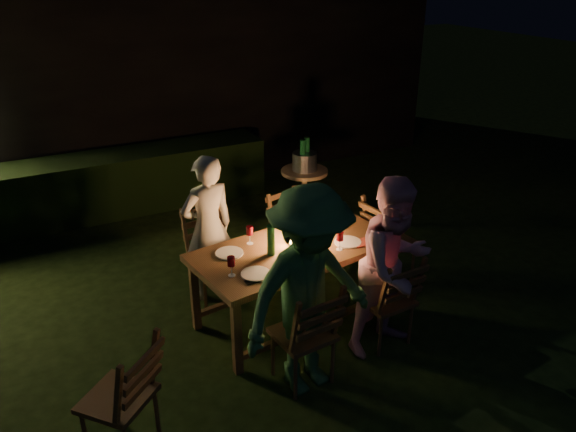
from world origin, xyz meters
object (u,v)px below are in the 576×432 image
chair_end (388,254)px  chair_spare (123,416)px  lantern (296,228)px  person_opp_right (394,267)px  chair_near_right (386,315)px  side_table (304,177)px  ice_bucket (305,161)px  bottle_table (271,240)px  bottle_bucket_a (303,159)px  chair_far_right (294,246)px  dining_table (294,254)px  chair_far_left (213,271)px  person_house_side (208,228)px  person_opp_left (309,293)px  bottle_bucket_b (307,156)px  chair_near_left (304,351)px

chair_end → chair_spare: size_ratio=1.02×
lantern → person_opp_right: bearing=-57.9°
chair_near_right → side_table: chair_near_right is taller
ice_bucket → bottle_table: bearing=-126.9°
chair_spare → side_table: chair_spare is taller
person_opp_right → side_table: bearing=71.0°
chair_spare → ice_bucket: (2.85, 2.56, 0.59)m
person_opp_right → bottle_bucket_a: bearing=72.0°
chair_far_right → ice_bucket: size_ratio=3.04×
chair_spare → bottle_bucket_a: 3.82m
person_opp_right → ice_bucket: (0.50, 2.46, 0.09)m
lantern → bottle_table: (-0.29, -0.09, -0.02)m
bottle_table → dining_table: bearing=7.4°
chair_spare → dining_table: bearing=-15.8°
chair_far_left → side_table: 1.92m
chair_near_right → chair_far_right: bearing=90.5°
chair_far_right → lantern: size_ratio=2.60×
person_house_side → side_table: person_house_side is taller
person_house_side → person_opp_right: size_ratio=0.94×
chair_spare → side_table: size_ratio=1.25×
chair_end → person_opp_left: bearing=-63.7°
person_house_side → chair_far_left: bearing=91.4°
person_opp_left → bottle_bucket_b: size_ratio=5.41×
ice_bucket → bottle_bucket_a: size_ratio=0.94×
side_table → bottle_bucket_a: (-0.05, -0.04, 0.25)m
person_opp_left → ice_bucket: size_ratio=5.77×
person_house_side → bottle_table: person_house_side is taller
person_house_side → side_table: (1.61, 0.95, -0.06)m
lantern → bottle_bucket_a: (0.96, 1.61, 0.01)m
chair_far_left → bottle_table: bottle_table is taller
chair_far_left → chair_end: bearing=158.7°
chair_end → person_house_side: person_house_side is taller
person_house_side → lantern: (0.60, -0.70, 0.18)m
chair_far_right → bottle_bucket_b: size_ratio=2.85×
dining_table → bottle_bucket_b: (1.10, 1.74, 0.25)m
lantern → ice_bucket: size_ratio=1.17×
dining_table → ice_bucket: 2.01m
chair_end → lantern: bearing=-92.1°
bottle_table → chair_end: bearing=7.4°
chair_near_right → chair_spare: chair_spare is taller
bottle_table → chair_spare: bearing=-151.9°
chair_near_right → bottle_bucket_b: 2.60m
chair_near_right → chair_near_left: bearing=-175.7°
person_opp_right → bottle_bucket_a: (0.45, 2.42, 0.14)m
person_house_side → side_table: 1.87m
chair_far_right → bottle_bucket_a: 1.20m
chair_near_left → chair_far_right: chair_near_left is taller
person_opp_left → lantern: 1.01m
chair_near_right → bottle_bucket_a: 2.50m
chair_end → side_table: bearing=179.0°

